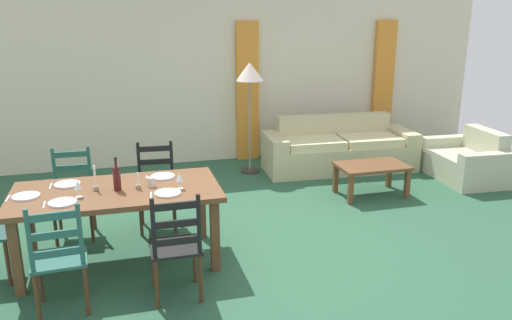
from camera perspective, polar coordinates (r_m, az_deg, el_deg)
name	(u,v)px	position (r m, az deg, el deg)	size (l,w,h in m)	color
ground_plane	(253,246)	(5.40, -0.34, -9.55)	(9.60, 9.60, 0.02)	#2A573B
wall_far	(199,77)	(8.16, -6.43, 9.21)	(9.60, 0.16, 2.70)	beige
curtain_panel_left	(247,92)	(8.20, -0.96, 7.59)	(0.35, 0.08, 2.20)	orange
curtain_panel_right	(383,87)	(9.09, 14.00, 7.97)	(0.35, 0.08, 2.20)	orange
dining_table	(117,198)	(4.96, -15.26, -4.14)	(1.90, 0.96, 0.75)	brown
dining_chair_near_left	(59,258)	(4.37, -21.16, -10.22)	(0.44, 0.43, 0.96)	#255B52
dining_chair_near_right	(176,246)	(4.32, -8.93, -9.52)	(0.42, 0.40, 0.96)	black
dining_chair_far_left	(73,194)	(5.78, -19.73, -3.55)	(0.43, 0.41, 0.96)	#22584A
dining_chair_far_right	(157,186)	(5.77, -11.04, -2.91)	(0.45, 0.43, 0.96)	black
dinner_plate_near_left	(63,203)	(4.72, -20.79, -4.47)	(0.24, 0.24, 0.02)	white
fork_near_left	(44,205)	(4.74, -22.58, -4.65)	(0.02, 0.17, 0.01)	silver
dinner_plate_near_right	(168,193)	(4.70, -9.83, -3.66)	(0.24, 0.24, 0.02)	white
fork_near_right	(151,195)	(4.70, -11.65, -3.88)	(0.02, 0.17, 0.01)	silver
dinner_plate_far_left	(67,184)	(5.19, -20.33, -2.56)	(0.24, 0.24, 0.02)	white
fork_far_left	(51,186)	(5.21, -21.97, -2.74)	(0.02, 0.17, 0.01)	silver
dinner_plate_far_right	(163,177)	(5.18, -10.39, -1.83)	(0.24, 0.24, 0.02)	white
fork_far_right	(147,178)	(5.17, -12.04, -2.02)	(0.02, 0.17, 0.01)	silver
dinner_plate_head_west	(26,196)	(5.00, -24.31, -3.72)	(0.24, 0.24, 0.02)	white
fork_head_west	(8,198)	(5.03, -25.99, -3.89)	(0.02, 0.17, 0.01)	silver
wine_bottle	(117,178)	(4.87, -15.28, -1.95)	(0.07, 0.07, 0.32)	#471919
wine_glass_near_left	(78,185)	(4.79, -19.28, -2.70)	(0.06, 0.06, 0.16)	white
wine_glass_near_right	(180,178)	(4.79, -8.52, -1.96)	(0.06, 0.06, 0.16)	white
coffee_cup_primary	(151,182)	(4.92, -11.62, -2.42)	(0.07, 0.07, 0.09)	silver
candle_tall	(96,184)	(4.93, -17.48, -2.53)	(0.05, 0.05, 0.24)	#998C66
candle_short	(138,185)	(4.88, -13.02, -2.71)	(0.05, 0.05, 0.16)	#998C66
couch	(338,150)	(7.93, 9.16, 1.10)	(2.32, 0.93, 0.80)	#C1B98B
coffee_table	(372,169)	(6.84, 12.79, -1.02)	(0.90, 0.56, 0.42)	brown
armchair_upholstered	(469,162)	(7.97, 22.69, -0.23)	(0.86, 1.20, 0.72)	beige
standing_lamp	(250,78)	(7.44, -0.72, 9.09)	(0.40, 0.40, 1.64)	#332D28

